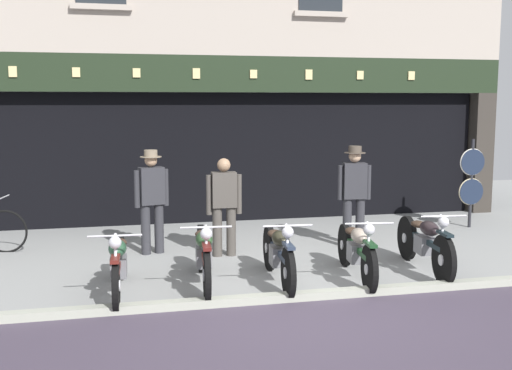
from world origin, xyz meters
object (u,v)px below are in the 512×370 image
motorcycle_center (278,252)px  motorcycle_right (425,242)px  salesman_left (152,197)px  shopkeeper_center (224,203)px  salesman_right (354,191)px  motorcycle_center_right (357,249)px  motorcycle_center_left (204,254)px  motorcycle_left (118,262)px  advert_board_near (104,140)px  advert_board_far (37,142)px  tyre_sign_pole (472,178)px

motorcycle_center → motorcycle_right: motorcycle_right is taller
salesman_left → shopkeeper_center: bearing=145.6°
salesman_right → motorcycle_center_right: bearing=76.9°
shopkeeper_center → motorcycle_center_left: bearing=72.1°
motorcycle_left → advert_board_near: (-0.19, 4.57, 1.28)m
motorcycle_center → salesman_right: size_ratio=1.18×
salesman_left → advert_board_far: bearing=-65.5°
motorcycle_left → advert_board_far: size_ratio=2.19×
salesman_left → advert_board_near: (-0.75, 2.51, 0.77)m
motorcycle_center_left → advert_board_far: bearing=-55.3°
motorcycle_left → motorcycle_right: size_ratio=0.97×
motorcycle_center → motorcycle_center_right: (1.10, -0.03, -0.01)m
salesman_left → tyre_sign_pole: (6.13, 0.75, 0.04)m
salesman_left → advert_board_near: bearing=-87.2°
shopkeeper_center → salesman_right: size_ratio=0.91×
motorcycle_right → advert_board_near: 6.44m
tyre_sign_pole → motorcycle_right: bearing=-131.6°
motorcycle_left → salesman_right: bearing=-152.0°
motorcycle_center → shopkeeper_center: (-0.44, 1.65, 0.43)m
advert_board_near → motorcycle_right: bearing=-44.9°
motorcycle_left → motorcycle_center: motorcycle_center is taller
motorcycle_center_right → shopkeeper_center: 2.32m
advert_board_far → motorcycle_center_left: bearing=-60.4°
motorcycle_center_left → motorcycle_center: motorcycle_center_left is taller
salesman_right → motorcycle_center_left: bearing=38.5°
motorcycle_center_left → motorcycle_center_right: motorcycle_center_left is taller
motorcycle_center_left → advert_board_near: advert_board_near is taller
motorcycle_center_left → salesman_left: (-0.55, 1.95, 0.49)m
motorcycle_center → advert_board_near: size_ratio=1.90×
salesman_left → shopkeeper_center: (1.09, -0.41, -0.07)m
motorcycle_center_left → motorcycle_right: bearing=-175.1°
salesman_right → advert_board_near: (-4.06, 2.78, 0.75)m
motorcycle_center_right → motorcycle_center: bearing=6.2°
shopkeeper_center → advert_board_near: (-1.84, 2.92, 0.84)m
motorcycle_right → salesman_right: 1.80m
motorcycle_left → salesman_left: (0.55, 2.06, 0.51)m
motorcycle_right → salesman_left: size_ratio=1.22×
motorcycle_left → advert_board_far: (-1.43, 4.57, 1.25)m
motorcycle_left → shopkeeper_center: size_ratio=1.28×
salesman_right → salesman_left: bearing=2.6°
motorcycle_left → advert_board_far: bearing=-69.4°
salesman_left → motorcycle_left: bearing=61.2°
salesman_right → shopkeeper_center: bearing=10.8°
motorcycle_left → motorcycle_center: size_ratio=1.00×
motorcycle_center → salesman_right: bearing=-130.8°
salesman_right → advert_board_far: advert_board_far is taller
shopkeeper_center → tyre_sign_pole: size_ratio=0.90×
motorcycle_right → advert_board_far: 7.35m
salesman_right → advert_board_near: advert_board_near is taller
tyre_sign_pole → advert_board_near: bearing=165.6°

